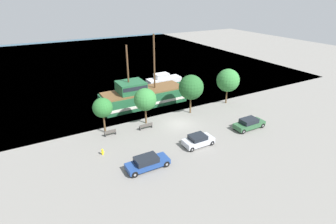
% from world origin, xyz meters
% --- Properties ---
extents(ground_plane, '(160.00, 160.00, 0.00)m').
position_xyz_m(ground_plane, '(0.00, 0.00, 0.00)').
color(ground_plane, gray).
extents(water_surface, '(80.00, 80.00, 0.00)m').
position_xyz_m(water_surface, '(0.00, 44.00, 0.00)').
color(water_surface, '#33566B').
rests_on(water_surface, ground).
extents(pirate_ship, '(15.36, 4.72, 11.37)m').
position_xyz_m(pirate_ship, '(-1.62, 9.05, 1.59)').
color(pirate_ship, '#1E5633').
rests_on(pirate_ship, water_surface).
extents(moored_boat_dockside, '(7.22, 2.46, 1.97)m').
position_xyz_m(moored_boat_dockside, '(6.95, 17.82, 0.73)').
color(moored_boat_dockside, silver).
rests_on(moored_boat_dockside, water_surface).
extents(parked_car_curb_front, '(3.81, 1.87, 1.42)m').
position_xyz_m(parked_car_curb_front, '(-1.03, -6.10, 0.70)').
color(parked_car_curb_front, '#B7BCC6').
rests_on(parked_car_curb_front, ground_plane).
extents(parked_car_curb_mid, '(4.67, 1.84, 1.41)m').
position_xyz_m(parked_car_curb_mid, '(-8.42, -7.26, 0.71)').
color(parked_car_curb_mid, navy).
rests_on(parked_car_curb_mid, ground_plane).
extents(parked_car_curb_rear, '(4.51, 1.80, 1.48)m').
position_xyz_m(parked_car_curb_rear, '(7.64, -5.88, 0.73)').
color(parked_car_curb_rear, '#2D5B38').
rests_on(parked_car_curb_rear, ground_plane).
extents(fire_hydrant, '(0.42, 0.25, 0.76)m').
position_xyz_m(fire_hydrant, '(-11.88, -2.43, 0.41)').
color(fire_hydrant, yellow).
rests_on(fire_hydrant, ground_plane).
extents(bench_promenade_east, '(1.86, 0.45, 0.85)m').
position_xyz_m(bench_promenade_east, '(-4.85, 0.87, 0.44)').
color(bench_promenade_east, '#4C4742').
rests_on(bench_promenade_east, ground_plane).
extents(bench_promenade_west, '(1.51, 0.45, 0.85)m').
position_xyz_m(bench_promenade_west, '(-9.70, 1.49, 0.43)').
color(bench_promenade_west, '#4C4742').
rests_on(bench_promenade_west, ground_plane).
extents(tree_row_east, '(2.59, 2.59, 4.94)m').
position_xyz_m(tree_row_east, '(-10.06, 2.61, 3.62)').
color(tree_row_east, brown).
rests_on(tree_row_east, ground_plane).
extents(tree_row_mideast, '(3.15, 3.15, 5.24)m').
position_xyz_m(tree_row_mideast, '(-4.10, 2.47, 3.65)').
color(tree_row_mideast, brown).
rests_on(tree_row_mideast, ground_plane).
extents(tree_row_midwest, '(3.75, 3.75, 6.07)m').
position_xyz_m(tree_row_midwest, '(3.44, 2.40, 4.18)').
color(tree_row_midwest, brown).
rests_on(tree_row_midwest, ground_plane).
extents(tree_row_west, '(3.77, 3.77, 5.90)m').
position_xyz_m(tree_row_west, '(10.97, 2.78, 4.00)').
color(tree_row_west, brown).
rests_on(tree_row_west, ground_plane).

